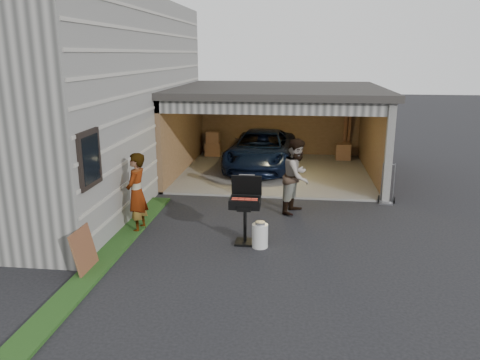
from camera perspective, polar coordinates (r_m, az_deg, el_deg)
The scene contains 11 objects.
ground at distance 10.00m, azimuth -1.84°, elevation -8.04°, with size 80.00×80.00×0.00m, color black.
house at distance 15.09m, azimuth -22.90°, elevation 9.47°, with size 7.00×11.00×5.50m, color #474744.
groundcover_strip at distance 9.70m, azimuth -16.21°, elevation -9.24°, with size 0.50×8.00×0.06m, color #193814.
garage at distance 16.02m, azimuth 4.55°, elevation 7.68°, with size 6.80×6.30×2.90m.
minivan at distance 16.36m, azimuth 2.62°, elevation 3.52°, with size 2.14×4.64×1.29m, color black.
woman at distance 10.76m, azimuth -12.49°, elevation -1.54°, with size 0.67×0.44×1.83m, color #AABCD6.
man at distance 11.86m, azimuth 6.94°, elevation 0.48°, with size 0.93×0.72×1.91m, color #47251B.
bbq_grill at distance 9.87m, azimuth 0.64°, elevation -3.06°, with size 0.65×0.57×1.44m.
propane_tank at distance 9.86m, azimuth 2.44°, elevation -6.80°, with size 0.34×0.34×0.50m, color silver.
plywood_panel at distance 9.19m, azimuth -18.46°, elevation -8.19°, with size 0.04×0.76×0.84m, color brown.
hand_truck at distance 13.30m, azimuth 17.45°, elevation -1.83°, with size 0.48×0.41×1.10m.
Camera 1 is at (1.43, -9.08, 3.93)m, focal length 35.00 mm.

